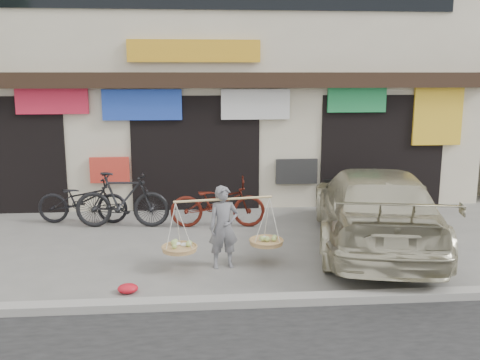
{
  "coord_description": "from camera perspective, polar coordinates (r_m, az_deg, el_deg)",
  "views": [
    {
      "loc": [
        0.01,
        -8.99,
        3.2
      ],
      "look_at": [
        0.83,
        0.9,
        1.22
      ],
      "focal_mm": 40.0,
      "sensor_mm": 36.0,
      "label": 1
    }
  ],
  "objects": [
    {
      "name": "suv",
      "position": [
        10.3,
        14.11,
        -2.84
      ],
      "size": [
        3.08,
        5.46,
        1.49
      ],
      "rotation": [
        0.0,
        0.0,
        2.94
      ],
      "color": "beige",
      "rests_on": "ground"
    },
    {
      "name": "bike_1",
      "position": [
        11.5,
        -12.46,
        -2.08
      ],
      "size": [
        2.01,
        0.69,
        1.19
      ],
      "primitive_type": "imported",
      "rotation": [
        0.0,
        0.0,
        1.5
      ],
      "color": "black",
      "rests_on": "ground"
    },
    {
      "name": "bike_0",
      "position": [
        12.06,
        -16.44,
        -2.05
      ],
      "size": [
        2.0,
        0.85,
        1.02
      ],
      "primitive_type": "imported",
      "rotation": [
        0.0,
        0.0,
        1.48
      ],
      "color": "black",
      "rests_on": "ground"
    },
    {
      "name": "street_vendor",
      "position": [
        8.92,
        -1.76,
        -5.45
      ],
      "size": [
        2.03,
        0.79,
        1.39
      ],
      "rotation": [
        0.0,
        0.0,
        0.15
      ],
      "color": "slate",
      "rests_on": "ground"
    },
    {
      "name": "shophouse_block",
      "position": [
        15.41,
        -4.9,
        12.18
      ],
      "size": [
        14.0,
        6.32,
        7.0
      ],
      "color": "beige",
      "rests_on": "ground"
    },
    {
      "name": "bike_2",
      "position": [
        11.29,
        -2.39,
        -2.42
      ],
      "size": [
        2.03,
        0.79,
        1.05
      ],
      "primitive_type": "imported",
      "rotation": [
        0.0,
        0.0,
        1.52
      ],
      "color": "#4C150D",
      "rests_on": "ground"
    },
    {
      "name": "ground",
      "position": [
        9.55,
        -4.57,
        -8.33
      ],
      "size": [
        70.0,
        70.0,
        0.0
      ],
      "primitive_type": "plane",
      "color": "slate",
      "rests_on": "ground"
    },
    {
      "name": "kerb",
      "position": [
        7.67,
        -4.5,
        -12.93
      ],
      "size": [
        70.0,
        0.25,
        0.12
      ],
      "primitive_type": "cube",
      "color": "gray",
      "rests_on": "ground"
    },
    {
      "name": "red_bag",
      "position": [
        8.25,
        -11.88,
        -11.26
      ],
      "size": [
        0.31,
        0.25,
        0.14
      ],
      "primitive_type": "ellipsoid",
      "color": "red",
      "rests_on": "ground"
    }
  ]
}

